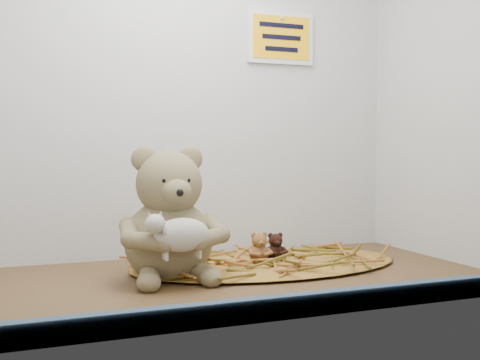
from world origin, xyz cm
name	(u,v)px	position (x,y,z in cm)	size (l,w,h in cm)	color
alcove_shell	(193,60)	(0.00, 9.00, 45.00)	(120.40, 60.20, 90.40)	#3A2614
front_rail	(266,309)	(0.00, -28.80, 1.80)	(119.28, 2.20, 3.60)	#3A566F
straw_bed	(267,263)	(17.82, 10.34, 0.61)	(62.92, 36.54, 1.22)	brown
main_teddy	(169,213)	(-6.42, 5.06, 13.48)	(21.74, 22.95, 26.96)	#827550
toy_lamb	(182,235)	(-6.42, -4.60, 10.32)	(13.91, 8.49, 8.99)	silver
mini_teddy_tan	(259,246)	(15.66, 10.02, 4.64)	(5.52, 5.82, 6.84)	brown
mini_teddy_brown	(275,245)	(19.98, 10.66, 4.43)	(5.18, 5.47, 6.42)	black
wall_sign	(281,38)	(30.00, 29.40, 55.00)	(16.00, 1.20, 11.00)	#F5A80C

